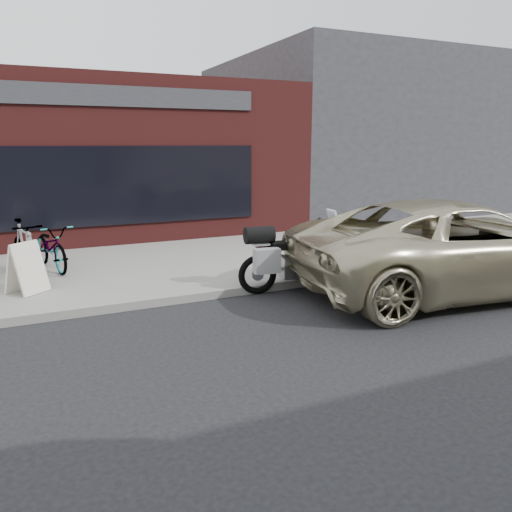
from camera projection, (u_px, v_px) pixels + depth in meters
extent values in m
plane|color=black|center=(336.00, 401.00, 5.47)|extent=(120.00, 120.00, 0.00)
cube|color=gray|center=(168.00, 261.00, 11.65)|extent=(44.00, 6.00, 0.15)
cube|color=#591D1C|center=(52.00, 159.00, 16.56)|extent=(14.00, 10.00, 4.50)
cube|color=black|center=(65.00, 188.00, 12.22)|extent=(10.00, 0.08, 2.00)
cube|color=#2C2C31|center=(57.00, 94.00, 11.74)|extent=(10.00, 0.08, 0.50)
cube|color=#2C2C31|center=(352.00, 138.00, 21.29)|extent=(10.00, 10.00, 6.00)
torus|color=black|center=(258.00, 275.00, 9.29)|extent=(0.76, 0.20, 0.75)
torus|color=black|center=(338.00, 268.00, 9.81)|extent=(0.76, 0.20, 0.75)
cube|color=#B7B7BC|center=(296.00, 266.00, 9.51)|extent=(0.65, 0.40, 0.43)
cube|color=black|center=(313.00, 242.00, 9.52)|extent=(0.60, 0.42, 0.29)
cube|color=black|center=(286.00, 245.00, 9.35)|extent=(0.65, 0.38, 0.13)
cube|color=black|center=(266.00, 251.00, 9.25)|extent=(0.36, 0.28, 0.16)
cube|color=black|center=(329.00, 234.00, 9.59)|extent=(0.23, 0.29, 0.25)
cube|color=silver|center=(333.00, 219.00, 9.55)|extent=(0.20, 0.35, 0.38)
cylinder|color=black|center=(326.00, 230.00, 9.55)|extent=(0.12, 0.78, 0.03)
cube|color=#B7B7BC|center=(259.00, 243.00, 9.17)|extent=(0.35, 0.37, 0.03)
cube|color=gray|center=(267.00, 261.00, 8.97)|extent=(0.49, 0.25, 0.45)
cylinder|color=black|center=(259.00, 235.00, 9.14)|extent=(0.57, 0.37, 0.31)
cylinder|color=#B7B7BC|center=(271.00, 270.00, 9.56)|extent=(0.63, 0.16, 0.22)
imported|color=#C1B896|center=(456.00, 246.00, 9.36)|extent=(6.58, 3.63, 1.74)
imported|color=gray|center=(51.00, 247.00, 10.49)|extent=(1.08, 1.94, 0.97)
imported|color=gray|center=(25.00, 249.00, 9.90)|extent=(0.93, 1.96, 1.13)
cube|color=white|center=(30.00, 268.00, 8.81)|extent=(0.62, 0.58, 0.91)
cube|color=white|center=(21.00, 267.00, 8.91)|extent=(0.62, 0.58, 0.91)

